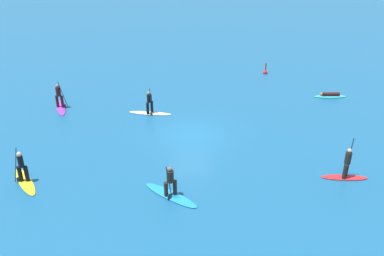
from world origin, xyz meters
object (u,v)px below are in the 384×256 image
surfer_on_blue_board (171,189)px  surfer_on_red_board (346,169)px  surfer_on_teal_board (330,95)px  marker_buoy (265,72)px  surfer_on_yellow_board (23,175)px  surfer_on_purple_board (60,101)px  surfer_on_white_board (150,107)px

surfer_on_blue_board → surfer_on_red_board: surfer_on_red_board is taller
surfer_on_blue_board → surfer_on_teal_board: (11.71, 13.14, -0.27)m
surfer_on_teal_board → marker_buoy: bearing=-53.9°
surfer_on_yellow_board → surfer_on_purple_board: bearing=-30.0°
surfer_on_teal_board → surfer_on_blue_board: bearing=46.3°
surfer_on_yellow_board → surfer_on_red_board: surfer_on_red_board is taller
surfer_on_purple_board → surfer_on_teal_board: (20.49, 2.43, -0.41)m
surfer_on_red_board → marker_buoy: surfer_on_red_board is taller
surfer_on_yellow_board → surfer_on_red_board: (17.02, 0.63, 0.10)m
surfer_on_blue_board → surfer_on_purple_board: surfer_on_purple_board is taller
surfer_on_blue_board → surfer_on_teal_board: bearing=85.2°
surfer_on_blue_board → marker_buoy: surfer_on_blue_board is taller
surfer_on_red_board → surfer_on_yellow_board: bearing=-176.2°
surfer_on_red_board → marker_buoy: size_ratio=2.30×
surfer_on_blue_board → surfer_on_yellow_board: size_ratio=1.07×
surfer_on_purple_board → marker_buoy: bearing=94.2°
surfer_on_yellow_board → surfer_on_purple_board: surfer_on_purple_board is taller
surfer_on_blue_board → surfer_on_teal_board: surfer_on_blue_board is taller
surfer_on_yellow_board → surfer_on_blue_board: bearing=-134.1°
surfer_on_blue_board → surfer_on_yellow_board: bearing=-151.3°
surfer_on_white_board → surfer_on_red_board: (11.31, -8.07, 0.05)m
surfer_on_white_board → surfer_on_red_board: size_ratio=1.25×
surfer_on_yellow_board → marker_buoy: (15.23, 17.48, -0.29)m
surfer_on_white_board → surfer_on_teal_board: surfer_on_white_board is taller
surfer_on_purple_board → surfer_on_white_board: bearing=60.6°
surfer_on_purple_board → marker_buoy: surfer_on_purple_board is taller
surfer_on_yellow_board → surfer_on_teal_board: surfer_on_yellow_board is taller
surfer_on_red_board → surfer_on_teal_board: bearing=79.4°
surfer_on_white_board → surfer_on_red_board: 13.89m
surfer_on_yellow_board → marker_buoy: bearing=-77.0°
surfer_on_blue_board → surfer_on_red_board: 9.40m
surfer_on_white_board → marker_buoy: bearing=50.4°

